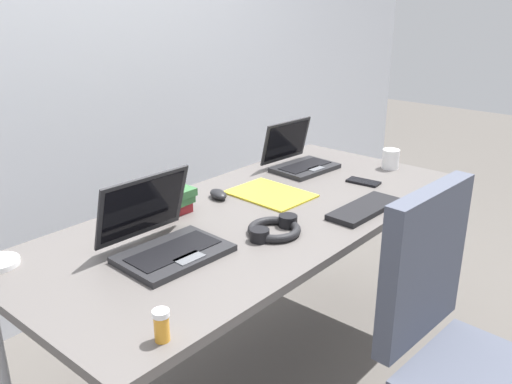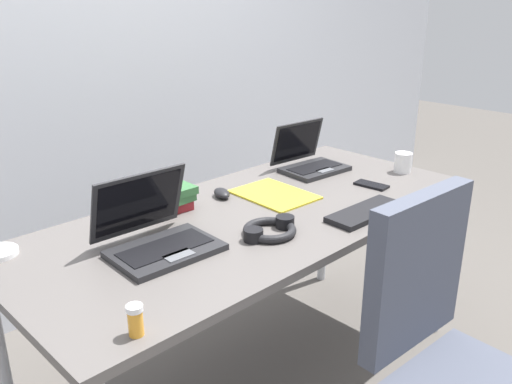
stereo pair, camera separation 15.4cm
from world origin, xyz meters
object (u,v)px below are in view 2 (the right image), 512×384
coffee_mug (403,162)px  computer_mouse (222,193)px  paper_folder_near_lamp (274,195)px  headphones (270,229)px  external_keyboard (366,212)px  cell_phone (371,185)px  laptop_far_corner (309,160)px  book_stack (168,200)px  laptop_front_left (157,235)px  pill_bottle (135,320)px

coffee_mug → computer_mouse: bearing=157.6°
paper_folder_near_lamp → headphones: bearing=-138.8°
external_keyboard → cell_phone: external_keyboard is taller
laptop_far_corner → external_keyboard: 0.55m
external_keyboard → paper_folder_near_lamp: bearing=106.2°
cell_phone → book_stack: 0.84m
headphones → paper_folder_near_lamp: 0.36m
laptop_front_left → book_stack: laptop_front_left is taller
computer_mouse → paper_folder_near_lamp: (0.16, -0.13, -0.01)m
laptop_far_corner → external_keyboard: laptop_far_corner is taller
headphones → pill_bottle: bearing=-164.4°
headphones → coffee_mug: (0.90, 0.04, 0.03)m
laptop_far_corner → paper_folder_near_lamp: laptop_far_corner is taller
coffee_mug → headphones: bearing=-177.1°
external_keyboard → coffee_mug: (0.53, 0.17, 0.03)m
cell_phone → paper_folder_near_lamp: 0.42m
headphones → laptop_front_left: bearing=153.1°
laptop_front_left → coffee_mug: (1.23, -0.12, -0.00)m
laptop_far_corner → computer_mouse: bearing=178.9°
cell_phone → coffee_mug: size_ratio=1.20×
computer_mouse → headphones: bearing=-86.2°
laptop_front_left → computer_mouse: laptop_front_left is taller
laptop_front_left → paper_folder_near_lamp: size_ratio=1.08×
computer_mouse → cell_phone: computer_mouse is taller
pill_bottle → coffee_mug: coffee_mug is taller
paper_folder_near_lamp → coffee_mug: (0.63, -0.19, 0.04)m
paper_folder_near_lamp → coffee_mug: size_ratio=2.74×
laptop_front_left → pill_bottle: bearing=-131.0°
laptop_front_left → external_keyboard: (0.70, -0.30, -0.04)m
headphones → book_stack: book_stack is taller
laptop_far_corner → book_stack: (-0.75, 0.04, 0.00)m
pill_bottle → book_stack: 0.76m
external_keyboard → headphones: 0.39m
headphones → book_stack: 0.42m
laptop_far_corner → coffee_mug: (0.27, -0.31, 0.00)m
computer_mouse → pill_bottle: (-0.74, -0.54, 0.02)m
cell_phone → laptop_front_left: bearing=166.5°
laptop_front_left → external_keyboard: bearing=-23.1°
laptop_front_left → pill_bottle: laptop_front_left is taller
laptop_far_corner → cell_phone: bearing=-87.7°
laptop_front_left → laptop_far_corner: size_ratio=1.11×
laptop_front_left → external_keyboard: size_ratio=1.01×
laptop_front_left → coffee_mug: size_ratio=2.95×
headphones → external_keyboard: bearing=-19.4°
computer_mouse → cell_phone: (0.53, -0.34, -0.01)m
coffee_mug → external_keyboard: bearing=-161.9°
headphones → coffee_mug: coffee_mug is taller
computer_mouse → cell_phone: 0.62m
headphones → paper_folder_near_lamp: headphones is taller
computer_mouse → paper_folder_near_lamp: 0.21m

